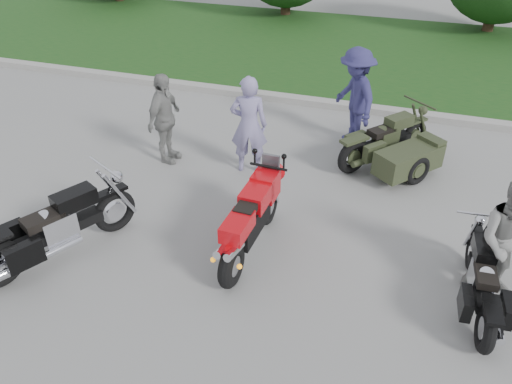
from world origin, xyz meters
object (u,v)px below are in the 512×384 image
(person_grey, at_px, (509,241))
(cruiser_left, at_px, (51,232))
(sportbike_red, at_px, (250,220))
(cruiser_sidecar, at_px, (397,152))
(person_back, at_px, (164,119))
(person_denim, at_px, (355,97))
(cruiser_right, at_px, (482,285))
(person_stripe, at_px, (249,125))

(person_grey, bearing_deg, cruiser_left, -174.17)
(sportbike_red, distance_m, cruiser_sidecar, 3.54)
(cruiser_left, distance_m, cruiser_sidecar, 6.01)
(sportbike_red, relative_size, cruiser_left, 0.94)
(cruiser_sidecar, xyz_separation_m, person_back, (-4.21, -0.93, 0.46))
(sportbike_red, distance_m, person_denim, 4.11)
(cruiser_left, distance_m, person_denim, 6.11)
(cruiser_right, bearing_deg, cruiser_sidecar, 108.98)
(cruiser_left, bearing_deg, sportbike_red, 48.92)
(cruiser_sidecar, bearing_deg, person_grey, -21.62)
(person_grey, height_order, person_back, person_back)
(cruiser_sidecar, height_order, person_back, person_back)
(person_denim, height_order, person_back, person_denim)
(cruiser_right, relative_size, person_stripe, 1.11)
(sportbike_red, bearing_deg, cruiser_right, 0.06)
(person_stripe, height_order, person_grey, person_stripe)
(sportbike_red, distance_m, person_back, 3.21)
(sportbike_red, relative_size, person_denim, 1.10)
(cruiser_sidecar, bearing_deg, sportbike_red, -81.39)
(cruiser_right, relative_size, person_grey, 1.19)
(person_back, bearing_deg, person_denim, -56.22)
(person_stripe, relative_size, person_back, 1.06)
(sportbike_red, distance_m, cruiser_right, 3.14)
(cruiser_sidecar, distance_m, person_denim, 1.50)
(cruiser_sidecar, distance_m, person_back, 4.33)
(cruiser_left, relative_size, cruiser_right, 1.12)
(cruiser_left, bearing_deg, person_back, 113.64)
(sportbike_red, height_order, cruiser_sidecar, sportbike_red)
(person_stripe, bearing_deg, person_back, -8.55)
(person_stripe, distance_m, person_back, 1.61)
(person_stripe, height_order, person_back, person_stripe)
(sportbike_red, height_order, cruiser_right, sportbike_red)
(cruiser_right, bearing_deg, person_back, 154.28)
(cruiser_right, relative_size, cruiser_sidecar, 0.98)
(person_stripe, xyz_separation_m, person_back, (-1.61, -0.14, -0.05))
(cruiser_left, bearing_deg, person_grey, 39.78)
(person_denim, xyz_separation_m, person_back, (-3.22, -1.90, -0.11))
(cruiser_sidecar, bearing_deg, cruiser_left, -98.15)
(cruiser_left, xyz_separation_m, person_back, (0.22, 3.13, 0.37))
(cruiser_left, bearing_deg, person_stripe, 88.48)
(person_stripe, bearing_deg, cruiser_right, 134.98)
(person_denim, distance_m, person_back, 3.74)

